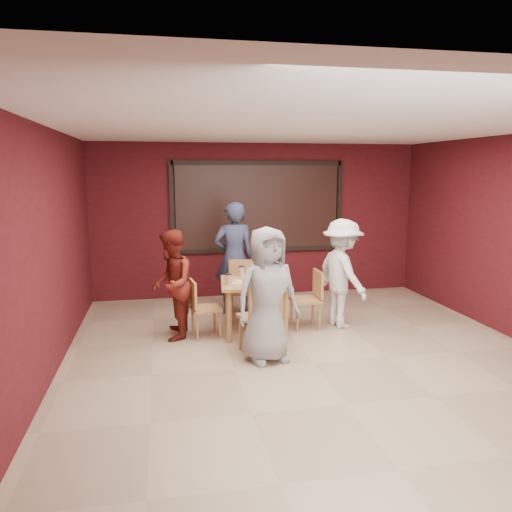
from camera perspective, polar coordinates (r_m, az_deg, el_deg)
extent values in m
plane|color=tan|center=(6.23, 6.51, -12.05)|extent=(7.00, 7.00, 0.00)
cube|color=black|center=(9.16, 0.25, 5.63)|extent=(3.00, 0.02, 1.50)
cube|color=#B09048|center=(7.07, -0.10, -3.08)|extent=(1.06, 1.06, 0.04)
cylinder|color=#B09048|center=(7.51, -3.27, -5.30)|extent=(0.07, 0.07, 0.72)
cylinder|color=#B09048|center=(7.57, 2.57, -5.18)|extent=(0.07, 0.07, 0.72)
cylinder|color=#B09048|center=(6.77, -3.10, -6.98)|extent=(0.07, 0.07, 0.72)
cylinder|color=#B09048|center=(6.84, 3.39, -6.82)|extent=(0.07, 0.07, 0.72)
cylinder|color=white|center=(6.77, 0.38, -3.42)|extent=(0.24, 0.24, 0.01)
cone|color=gold|center=(6.77, 0.38, -3.30)|extent=(0.22, 0.22, 0.02)
cylinder|color=beige|center=(6.70, 1.64, -3.01)|extent=(0.09, 0.09, 0.14)
cylinder|color=black|center=(6.68, 1.65, -2.38)|extent=(0.09, 0.09, 0.01)
cylinder|color=white|center=(7.35, -0.55, -2.36)|extent=(0.24, 0.24, 0.01)
cone|color=gold|center=(7.35, -0.55, -2.25)|extent=(0.22, 0.22, 0.02)
cylinder|color=beige|center=(7.41, -1.68, -1.77)|extent=(0.09, 0.09, 0.14)
cylinder|color=black|center=(7.39, -1.69, -1.20)|extent=(0.09, 0.09, 0.01)
cylinder|color=white|center=(7.01, -2.54, -2.97)|extent=(0.24, 0.24, 0.01)
cone|color=gold|center=(7.01, -2.54, -2.85)|extent=(0.22, 0.22, 0.02)
cylinder|color=beige|center=(6.86, -3.15, -2.72)|extent=(0.09, 0.09, 0.14)
cylinder|color=black|center=(6.84, -3.16, -2.10)|extent=(0.09, 0.09, 0.01)
cylinder|color=white|center=(7.12, 2.29, -2.77)|extent=(0.24, 0.24, 0.01)
cone|color=gold|center=(7.12, 2.29, -2.65)|extent=(0.22, 0.22, 0.02)
cylinder|color=beige|center=(7.26, 2.77, -2.02)|extent=(0.09, 0.09, 0.14)
cylinder|color=black|center=(7.24, 2.78, -1.43)|extent=(0.09, 0.09, 0.01)
cylinder|color=white|center=(7.04, 0.59, -2.55)|extent=(0.06, 0.06, 0.10)
cylinder|color=white|center=(6.98, 0.18, -2.71)|extent=(0.05, 0.05, 0.08)
cylinder|color=#B5100C|center=(6.99, -0.68, -2.45)|extent=(0.07, 0.07, 0.15)
cube|color=black|center=(7.04, -0.69, -2.55)|extent=(0.11, 0.07, 0.10)
cube|color=#B37045|center=(6.37, 0.35, -7.03)|extent=(0.55, 0.55, 0.04)
cylinder|color=#B37045|center=(6.68, 1.16, -8.44)|extent=(0.04, 0.04, 0.45)
cylinder|color=#B37045|center=(6.54, -1.82, -8.84)|extent=(0.04, 0.04, 0.45)
cylinder|color=#B37045|center=(6.36, 2.58, -9.38)|extent=(0.04, 0.04, 0.45)
cylinder|color=#B37045|center=(6.21, -0.53, -9.84)|extent=(0.04, 0.04, 0.45)
cube|color=#B37045|center=(6.12, 1.15, -5.19)|extent=(0.45, 0.14, 0.44)
cube|color=#B37045|center=(7.77, -1.54, -4.06)|extent=(0.52, 0.52, 0.04)
cylinder|color=#B37045|center=(7.66, -2.92, -6.10)|extent=(0.04, 0.04, 0.43)
cylinder|color=#B37045|center=(7.65, -0.22, -6.11)|extent=(0.04, 0.04, 0.43)
cylinder|color=#B37045|center=(8.01, -2.79, -5.40)|extent=(0.04, 0.04, 0.43)
cylinder|color=#B37045|center=(8.00, -0.21, -5.41)|extent=(0.04, 0.04, 0.43)
cube|color=#B37045|center=(7.91, -1.51, -1.93)|extent=(0.44, 0.12, 0.42)
cube|color=#B37045|center=(7.03, -5.75, -6.00)|extent=(0.44, 0.44, 0.04)
cylinder|color=#B37045|center=(6.98, -4.14, -7.90)|extent=(0.03, 0.03, 0.38)
cylinder|color=#B37045|center=(7.28, -4.77, -7.17)|extent=(0.03, 0.03, 0.38)
cylinder|color=#B37045|center=(6.91, -6.72, -8.12)|extent=(0.03, 0.03, 0.38)
cylinder|color=#B37045|center=(7.21, -7.25, -7.38)|extent=(0.03, 0.03, 0.38)
cube|color=#B37045|center=(6.94, -7.22, -4.31)|extent=(0.09, 0.40, 0.38)
cube|color=#B37045|center=(7.41, 5.68, -5.01)|extent=(0.42, 0.42, 0.04)
cylinder|color=#B37045|center=(7.58, 4.07, -6.39)|extent=(0.04, 0.04, 0.40)
cylinder|color=#B37045|center=(7.27, 4.76, -7.11)|extent=(0.04, 0.04, 0.40)
cylinder|color=#B37045|center=(7.67, 6.50, -6.23)|extent=(0.04, 0.04, 0.40)
cylinder|color=#B37045|center=(7.37, 7.28, -6.93)|extent=(0.04, 0.04, 0.40)
cube|color=#B37045|center=(7.41, 7.10, -3.16)|extent=(0.04, 0.41, 0.39)
imported|color=gray|center=(6.03, 1.30, -4.46)|extent=(0.91, 0.71, 1.65)
imported|color=#2F3554|center=(8.10, -2.54, -0.20)|extent=(0.68, 0.47, 1.82)
imported|color=maroon|center=(6.96, -9.61, -3.25)|extent=(0.64, 0.79, 1.52)
imported|color=white|center=(7.48, 9.81, -1.98)|extent=(0.83, 1.15, 1.61)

